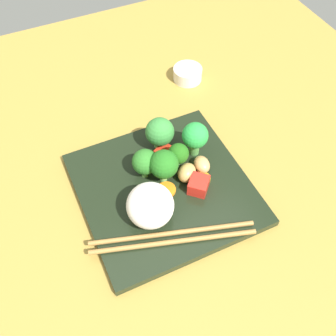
# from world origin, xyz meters

# --- Properties ---
(ground_plane) EXTENTS (1.10, 1.10, 0.02)m
(ground_plane) POSITION_xyz_m (0.00, 0.00, -0.01)
(ground_plane) COLOR olive
(square_plate) EXTENTS (0.26, 0.26, 0.01)m
(square_plate) POSITION_xyz_m (0.00, 0.00, 0.01)
(square_plate) COLOR black
(square_plate) RESTS_ON ground_plane
(rice_mound) EXTENTS (0.09, 0.09, 0.06)m
(rice_mound) POSITION_xyz_m (0.04, 0.04, 0.04)
(rice_mound) COLOR white
(rice_mound) RESTS_ON square_plate
(broccoli_floret_0) EXTENTS (0.04, 0.04, 0.05)m
(broccoli_floret_0) POSITION_xyz_m (0.02, -0.04, 0.04)
(broccoli_floret_0) COLOR #5F9C3E
(broccoli_floret_0) RESTS_ON square_plate
(broccoli_floret_1) EXTENTS (0.03, 0.03, 0.05)m
(broccoli_floret_1) POSITION_xyz_m (-0.04, -0.03, 0.05)
(broccoli_floret_1) COLOR #63A752
(broccoli_floret_1) RESTS_ON square_plate
(broccoli_floret_2) EXTENTS (0.05, 0.05, 0.06)m
(broccoli_floret_2) POSITION_xyz_m (-0.01, -0.01, 0.05)
(broccoli_floret_2) COLOR #79B860
(broccoli_floret_2) RESTS_ON square_plate
(broccoli_floret_3) EXTENTS (0.05, 0.05, 0.06)m
(broccoli_floret_3) POSITION_xyz_m (-0.03, -0.08, 0.05)
(broccoli_floret_3) COLOR #77BE59
(broccoli_floret_3) RESTS_ON square_plate
(broccoli_floret_4) EXTENTS (0.04, 0.04, 0.07)m
(broccoli_floret_4) POSITION_xyz_m (-0.07, -0.04, 0.06)
(broccoli_floret_4) COLOR #559744
(broccoli_floret_4) RESTS_ON square_plate
(carrot_slice_0) EXTENTS (0.03, 0.03, 0.01)m
(carrot_slice_0) POSITION_xyz_m (-0.06, 0.01, 0.02)
(carrot_slice_0) COLOR orange
(carrot_slice_0) RESTS_ON square_plate
(carrot_slice_1) EXTENTS (0.04, 0.04, 0.01)m
(carrot_slice_1) POSITION_xyz_m (-0.01, -0.04, 0.02)
(carrot_slice_1) COLOR orange
(carrot_slice_1) RESTS_ON square_plate
(carrot_slice_2) EXTENTS (0.03, 0.03, 0.00)m
(carrot_slice_2) POSITION_xyz_m (-0.00, 0.01, 0.02)
(carrot_slice_2) COLOR orange
(carrot_slice_2) RESTS_ON square_plate
(pepper_chunk_0) EXTENTS (0.04, 0.04, 0.01)m
(pepper_chunk_0) POSITION_xyz_m (-0.03, -0.06, 0.02)
(pepper_chunk_0) COLOR red
(pepper_chunk_0) RESTS_ON square_plate
(pepper_chunk_1) EXTENTS (0.04, 0.04, 0.02)m
(pepper_chunk_1) POSITION_xyz_m (-0.05, 0.03, 0.02)
(pepper_chunk_1) COLOR red
(pepper_chunk_1) RESTS_ON square_plate
(chicken_piece_0) EXTENTS (0.03, 0.04, 0.02)m
(chicken_piece_0) POSITION_xyz_m (-0.07, -0.01, 0.02)
(chicken_piece_0) COLOR tan
(chicken_piece_0) RESTS_ON square_plate
(chicken_piece_1) EXTENTS (0.05, 0.04, 0.03)m
(chicken_piece_1) POSITION_xyz_m (-0.04, -0.00, 0.03)
(chicken_piece_1) COLOR tan
(chicken_piece_1) RESTS_ON square_plate
(chicken_piece_3) EXTENTS (0.03, 0.04, 0.02)m
(chicken_piece_3) POSITION_xyz_m (-0.05, -0.04, 0.02)
(chicken_piece_3) COLOR tan
(chicken_piece_3) RESTS_ON square_plate
(chopstick_pair) EXTENTS (0.24, 0.09, 0.01)m
(chopstick_pair) POSITION_xyz_m (0.03, 0.09, 0.02)
(chopstick_pair) COLOR olive
(chopstick_pair) RESTS_ON square_plate
(sauce_cup) EXTENTS (0.06, 0.06, 0.03)m
(sauce_cup) POSITION_xyz_m (-0.16, -0.23, 0.01)
(sauce_cup) COLOR silver
(sauce_cup) RESTS_ON ground_plane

